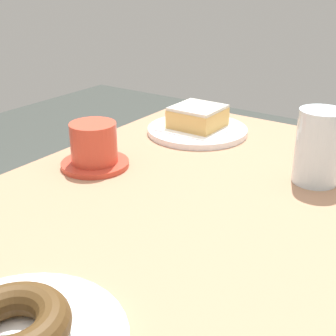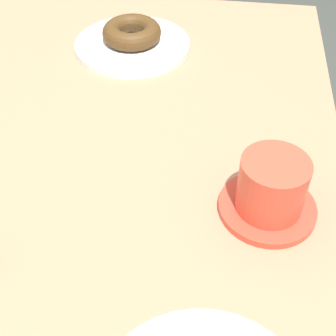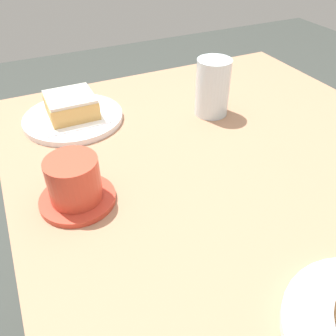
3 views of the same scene
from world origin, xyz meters
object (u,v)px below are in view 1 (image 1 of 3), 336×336
at_px(coffee_cup, 94,147).
at_px(donut_chocolate_ring, 12,325).
at_px(donut_glazed_square, 198,116).
at_px(plate_glazed_square, 197,130).
at_px(water_glass, 318,147).

bearing_deg(coffee_cup, donut_chocolate_ring, 33.47).
height_order(donut_chocolate_ring, coffee_cup, coffee_cup).
bearing_deg(donut_glazed_square, plate_glazed_square, 0.00).
bearing_deg(plate_glazed_square, water_glass, 71.02).
distance_m(plate_glazed_square, donut_glazed_square, 0.03).
xyz_separation_m(donut_glazed_square, water_glass, (0.10, 0.30, 0.03)).
relative_size(donut_glazed_square, water_glass, 0.80).
xyz_separation_m(plate_glazed_square, water_glass, (0.10, 0.30, 0.06)).
bearing_deg(water_glass, donut_glazed_square, -108.98).
xyz_separation_m(plate_glazed_square, donut_glazed_square, (-0.00, 0.00, 0.03)).
relative_size(donut_chocolate_ring, coffee_cup, 0.88).
xyz_separation_m(plate_glazed_square, coffee_cup, (0.27, -0.06, 0.03)).
distance_m(donut_glazed_square, water_glass, 0.32).
bearing_deg(plate_glazed_square, coffee_cup, -12.03).
xyz_separation_m(water_glass, coffee_cup, (0.17, -0.36, -0.03)).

